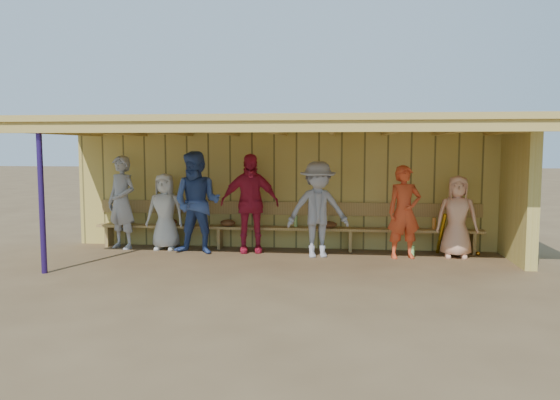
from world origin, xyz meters
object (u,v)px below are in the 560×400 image
Objects in this scene: player_a at (122,202)px; player_g at (404,212)px; bench at (284,223)px; player_e at (318,209)px; player_c at (197,203)px; player_d at (250,203)px; player_b at (165,212)px; player_h at (457,217)px.

player_a is 5.47m from player_g.
player_e is at bearing -45.07° from bench.
player_c is at bearing 165.87° from player_e.
player_d is 2.89m from player_g.
player_b is at bearing 163.15° from player_g.
player_e reaches higher than player_h.
player_c is (0.74, -0.32, 0.22)m from player_b.
player_e is 2.53m from player_h.
player_b reaches higher than bench.
player_h is at bearing -7.24° from player_e.
player_c is at bearing -158.61° from bench.
player_a is 1.05× the size of player_e.
player_e is (3.90, -0.39, -0.05)m from player_a.
player_b is 0.20× the size of bench.
player_h is at bearing -2.89° from player_b.
player_d is at bearing 162.09° from player_g.
player_a is 3.92m from player_e.
bench is (-3.21, 0.46, -0.22)m from player_h.
player_b and player_h have the same top height.
player_a is 1.23× the size of player_b.
player_b is 5.54m from player_h.
player_c is at bearing -176.29° from player_d.
bench is (3.21, 0.31, -0.40)m from player_a.
player_d is at bearing 153.97° from player_e.
player_a is 0.90m from player_b.
player_c is 1.29× the size of player_h.
player_b is 0.80× the size of player_d.
player_a is 1.65m from player_c.
player_b is 0.89× the size of player_g.
player_c reaches higher than player_a.
player_a is at bearing -174.56° from bench.
player_e is 1.56m from player_g.
bench is (2.33, 0.31, -0.22)m from player_b.
player_g is at bearing -10.18° from player_e.
player_a is 1.23× the size of player_h.
player_a is 1.10× the size of player_g.
player_d is 0.84m from bench.
player_c is 1.00m from player_d.
player_g is 0.22× the size of bench.
player_e reaches higher than player_g.
player_b is at bearing 166.80° from player_d.
player_e is 1.17× the size of player_h.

